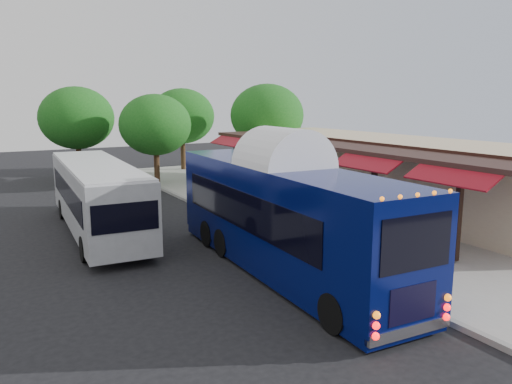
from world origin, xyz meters
TOP-DOWN VIEW (x-y plane):
  - ground at (0.00, 0.00)m, footprint 90.00×90.00m
  - sidewalk at (5.00, 4.00)m, footprint 10.00×40.00m
  - curb at (0.05, 4.00)m, footprint 0.20×40.00m
  - station_shelter at (8.38, 4.00)m, footprint 8.15×20.00m
  - coach_bus at (-1.45, -1.51)m, footprint 2.93×11.69m
  - city_bus at (-5.59, 6.38)m, footprint 2.91×11.04m
  - ped_a at (1.50, -0.93)m, footprint 0.63×0.49m
  - ped_b at (2.26, 8.18)m, footprint 0.96×0.77m
  - ped_c at (3.40, 8.64)m, footprint 1.24×0.89m
  - ped_d at (3.40, 14.00)m, footprint 1.22×0.85m
  - sign_board at (3.95, -1.07)m, footprint 0.20×0.54m
  - tree_left at (0.36, 16.55)m, footprint 4.60×4.60m
  - tree_mid at (4.30, 21.98)m, footprint 4.99×4.99m
  - tree_right at (8.29, 15.89)m, footprint 5.17×5.17m
  - tree_far at (-3.60, 21.32)m, footprint 5.01×5.01m

SIDE VIEW (x-z plane):
  - ground at x=0.00m, z-range 0.00..0.00m
  - sidewalk at x=5.00m, z-range 0.00..0.15m
  - curb at x=0.05m, z-range -0.01..0.15m
  - ped_a at x=1.50m, z-range 0.15..1.68m
  - sign_board at x=3.95m, z-range 0.36..1.56m
  - ped_d at x=3.40m, z-range 0.15..1.88m
  - ped_b at x=2.26m, z-range 0.15..2.05m
  - ped_c at x=3.40m, z-range 0.15..2.11m
  - city_bus at x=-5.59m, z-range 0.16..3.09m
  - station_shelter at x=8.38m, z-range 0.05..3.65m
  - coach_bus at x=-1.45m, z-range 0.14..3.85m
  - tree_left at x=0.36m, z-range 0.98..6.86m
  - tree_mid at x=4.30m, z-range 1.06..7.45m
  - tree_far at x=-3.60m, z-range 1.07..7.48m
  - tree_right at x=8.29m, z-range 1.10..7.72m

